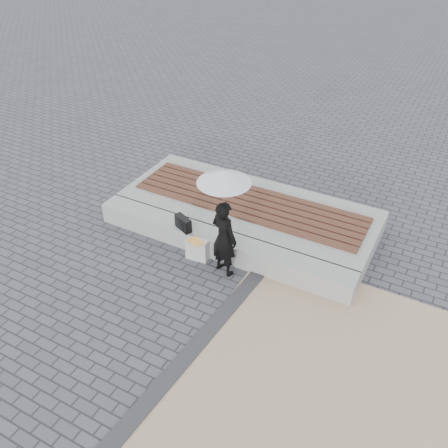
# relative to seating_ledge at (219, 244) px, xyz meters

# --- Properties ---
(ground) EXTENTS (80.00, 80.00, 0.00)m
(ground) POSITION_rel_seating_ledge_xyz_m (0.00, -1.60, -0.20)
(ground) COLOR #49494E
(ground) RESTS_ON ground
(terrazzo_zone) EXTENTS (5.00, 5.00, 0.02)m
(terrazzo_zone) POSITION_rel_seating_ledge_xyz_m (3.20, -2.10, -0.19)
(terrazzo_zone) COLOR tan
(terrazzo_zone) RESTS_ON ground
(edging_band) EXTENTS (0.61, 5.20, 0.04)m
(edging_band) POSITION_rel_seating_ledge_xyz_m (0.75, -2.10, -0.18)
(edging_band) COLOR #313134
(edging_band) RESTS_ON ground
(seating_ledge) EXTENTS (5.00, 0.45, 0.40)m
(seating_ledge) POSITION_rel_seating_ledge_xyz_m (0.00, 0.00, 0.00)
(seating_ledge) COLOR #A7A7A2
(seating_ledge) RESTS_ON ground
(timber_platform) EXTENTS (5.00, 2.00, 0.40)m
(timber_platform) POSITION_rel_seating_ledge_xyz_m (0.00, 1.20, 0.00)
(timber_platform) COLOR #A6A7A1
(timber_platform) RESTS_ON ground
(timber_decking) EXTENTS (4.60, 1.20, 0.04)m
(timber_decking) POSITION_rel_seating_ledge_xyz_m (0.00, 1.20, 0.22)
(timber_decking) COLOR brown
(timber_decking) RESTS_ON timber_platform
(woman) EXTENTS (0.59, 0.47, 1.42)m
(woman) POSITION_rel_seating_ledge_xyz_m (0.31, -0.40, 0.51)
(woman) COLOR black
(woman) RESTS_ON ground
(parasol) EXTENTS (0.85, 0.85, 1.09)m
(parasol) POSITION_rel_seating_ledge_xyz_m (0.31, -0.40, 1.68)
(parasol) COLOR #ABABB0
(parasol) RESTS_ON ground
(handbag) EXTENTS (0.39, 0.26, 0.26)m
(handbag) POSITION_rel_seating_ledge_xyz_m (-0.66, -0.14, 0.33)
(handbag) COLOR black
(handbag) RESTS_ON seating_ledge
(canvas_tote) EXTENTS (0.41, 0.20, 0.41)m
(canvas_tote) POSITION_rel_seating_ledge_xyz_m (-0.27, -0.33, 0.01)
(canvas_tote) COLOR beige
(canvas_tote) RESTS_ON ground
(magazine) EXTENTS (0.33, 0.29, 0.01)m
(magazine) POSITION_rel_seating_ledge_xyz_m (-0.27, -0.38, 0.22)
(magazine) COLOR #F94F45
(magazine) RESTS_ON canvas_tote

